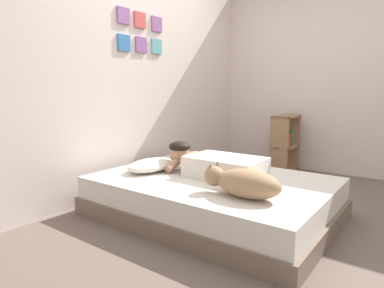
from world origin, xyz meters
TOP-DOWN VIEW (x-y plane):
  - ground_plane at (0.00, 0.00)m, footprint 11.68×11.68m
  - back_wall at (0.00, 1.46)m, footprint 3.84×0.12m
  - side_wall_right at (1.97, 0.20)m, footprint 0.10×5.81m
  - bed at (-0.26, 0.32)m, footprint 1.40×1.97m
  - pillow at (-0.40, 0.91)m, footprint 0.52×0.32m
  - person_lying at (-0.20, 0.37)m, footprint 0.43×0.92m
  - dog at (-0.57, -0.14)m, footprint 0.26×0.57m
  - coffee_cup at (-0.15, 0.82)m, footprint 0.12×0.09m
  - cell_phone at (-0.29, 0.02)m, footprint 0.07×0.14m
  - bookshelf at (1.60, 0.40)m, footprint 0.45×0.24m

SIDE VIEW (x-z plane):
  - ground_plane at x=0.00m, z-range 0.00..0.00m
  - bed at x=-0.26m, z-range 0.00..0.33m
  - cell_phone at x=-0.29m, z-range 0.33..0.34m
  - coffee_cup at x=-0.15m, z-range 0.33..0.41m
  - bookshelf at x=1.60m, z-range 0.01..0.76m
  - pillow at x=-0.40m, z-range 0.33..0.44m
  - dog at x=-0.57m, z-range 0.33..0.54m
  - person_lying at x=-0.20m, z-range 0.30..0.57m
  - side_wall_right at x=1.97m, z-range 0.00..2.50m
  - back_wall at x=0.00m, z-range 0.00..2.50m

